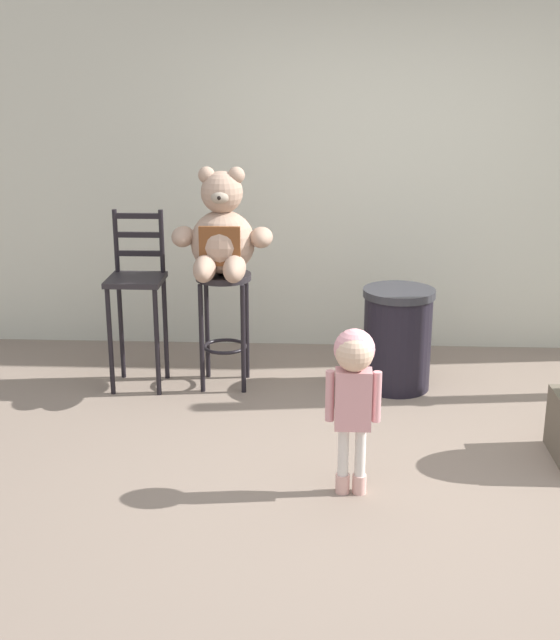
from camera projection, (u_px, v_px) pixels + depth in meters
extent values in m
plane|color=#7F6D5F|center=(404.00, 473.00, 4.49)|extent=(24.00, 24.00, 0.00)
cube|color=beige|center=(386.00, 100.00, 6.12)|extent=(7.50, 0.30, 3.68)
cylinder|color=black|center=(224.00, 277.00, 5.51)|extent=(0.36, 0.36, 0.04)
cylinder|color=black|center=(202.00, 339.00, 5.50)|extent=(0.03, 0.03, 0.74)
cylinder|color=black|center=(243.00, 340.00, 5.49)|extent=(0.03, 0.03, 0.74)
cylinder|color=black|center=(207.00, 326.00, 5.76)|extent=(0.03, 0.03, 0.74)
cylinder|color=black|center=(247.00, 327.00, 5.75)|extent=(0.03, 0.03, 0.74)
torus|color=black|center=(225.00, 346.00, 5.65)|extent=(0.30, 0.30, 0.02)
sphere|color=tan|center=(223.00, 242.00, 5.44)|extent=(0.42, 0.42, 0.42)
cube|color=brown|center=(220.00, 246.00, 5.28)|extent=(0.26, 0.03, 0.25)
sphere|color=tan|center=(222.00, 192.00, 5.35)|extent=(0.27, 0.27, 0.27)
ellipsoid|color=gray|center=(220.00, 198.00, 5.24)|extent=(0.11, 0.09, 0.08)
sphere|color=black|center=(219.00, 198.00, 5.21)|extent=(0.03, 0.03, 0.03)
sphere|color=tan|center=(207.00, 175.00, 5.32)|extent=(0.11, 0.11, 0.11)
sphere|color=tan|center=(236.00, 175.00, 5.31)|extent=(0.11, 0.11, 0.11)
ellipsoid|color=tan|center=(183.00, 237.00, 5.41)|extent=(0.15, 0.23, 0.13)
ellipsoid|color=tan|center=(261.00, 237.00, 5.39)|extent=(0.15, 0.23, 0.13)
ellipsoid|color=tan|center=(205.00, 268.00, 5.29)|extent=(0.14, 0.36, 0.17)
ellipsoid|color=tan|center=(235.00, 269.00, 5.29)|extent=(0.14, 0.36, 0.17)
cylinder|color=#DCA69B|center=(342.00, 483.00, 4.28)|extent=(0.07, 0.07, 0.10)
cylinder|color=silver|center=(343.00, 451.00, 4.22)|extent=(0.05, 0.05, 0.26)
cylinder|color=#DCA69B|center=(359.00, 484.00, 4.27)|extent=(0.07, 0.07, 0.10)
cylinder|color=silver|center=(360.00, 452.00, 4.22)|extent=(0.05, 0.05, 0.26)
cube|color=#D49295|center=(353.00, 399.00, 4.14)|extent=(0.18, 0.10, 0.31)
cylinder|color=#D49295|center=(330.00, 396.00, 4.14)|extent=(0.04, 0.04, 0.26)
cylinder|color=#D49295|center=(377.00, 397.00, 4.13)|extent=(0.04, 0.04, 0.26)
sphere|color=#D8B293|center=(354.00, 353.00, 4.07)|extent=(0.19, 0.19, 0.19)
sphere|color=pink|center=(354.00, 349.00, 4.09)|extent=(0.20, 0.20, 0.20)
cylinder|color=black|center=(397.00, 342.00, 5.59)|extent=(0.45, 0.45, 0.63)
cylinder|color=#2D2D33|center=(399.00, 293.00, 5.49)|extent=(0.47, 0.47, 0.05)
cube|color=black|center=(136.00, 280.00, 5.49)|extent=(0.36, 0.36, 0.03)
cylinder|color=black|center=(110.00, 342.00, 5.46)|extent=(0.03, 0.03, 0.72)
cylinder|color=black|center=(157.00, 343.00, 5.45)|extent=(0.03, 0.03, 0.72)
cylinder|color=black|center=(121.00, 328.00, 5.75)|extent=(0.03, 0.03, 0.72)
cylinder|color=black|center=(165.00, 328.00, 5.74)|extent=(0.03, 0.03, 0.72)
cylinder|color=black|center=(116.00, 241.00, 5.57)|extent=(0.03, 0.03, 0.42)
cylinder|color=black|center=(162.00, 241.00, 5.56)|extent=(0.03, 0.03, 0.42)
cube|color=black|center=(139.00, 253.00, 5.59)|extent=(0.31, 0.02, 0.04)
cube|color=black|center=(139.00, 235.00, 5.56)|extent=(0.31, 0.02, 0.04)
cube|color=black|center=(138.00, 216.00, 5.52)|extent=(0.31, 0.02, 0.04)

